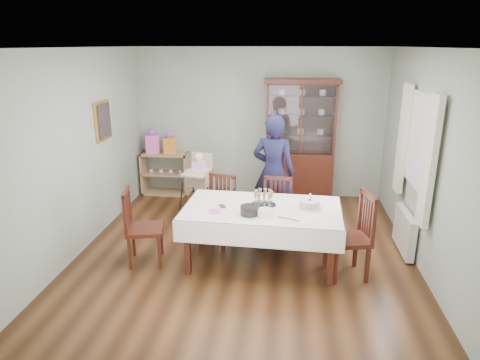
% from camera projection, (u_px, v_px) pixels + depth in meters
% --- Properties ---
extents(floor, '(5.00, 5.00, 0.00)m').
position_uv_depth(floor, '(245.00, 253.00, 5.88)').
color(floor, '#593319').
rests_on(floor, ground).
extents(room_shell, '(5.00, 5.00, 5.00)m').
position_uv_depth(room_shell, '(249.00, 123.00, 5.86)').
color(room_shell, '#9EAA99').
rests_on(room_shell, floor).
extents(dining_table, '(2.05, 1.23, 0.76)m').
position_uv_depth(dining_table, '(262.00, 234.00, 5.54)').
color(dining_table, '#4B1A12').
rests_on(dining_table, floor).
extents(china_cabinet, '(1.30, 0.48, 2.18)m').
position_uv_depth(china_cabinet, '(300.00, 139.00, 7.59)').
color(china_cabinet, '#4B1A12').
rests_on(china_cabinet, floor).
extents(sideboard, '(0.90, 0.38, 0.80)m').
position_uv_depth(sideboard, '(166.00, 173.00, 8.10)').
color(sideboard, tan).
rests_on(sideboard, floor).
extents(picture_frame, '(0.04, 0.48, 0.58)m').
position_uv_depth(picture_frame, '(103.00, 121.00, 6.37)').
color(picture_frame, gold).
rests_on(picture_frame, room_shell).
extents(window, '(0.04, 1.02, 1.22)m').
position_uv_depth(window, '(421.00, 142.00, 5.45)').
color(window, white).
rests_on(window, room_shell).
extents(curtain_left, '(0.07, 0.30, 1.55)m').
position_uv_depth(curtain_left, '(430.00, 162.00, 4.90)').
color(curtain_left, silver).
rests_on(curtain_left, room_shell).
extents(curtain_right, '(0.07, 0.30, 1.55)m').
position_uv_depth(curtain_right, '(403.00, 139.00, 6.07)').
color(curtain_right, silver).
rests_on(curtain_right, room_shell).
extents(radiator, '(0.10, 0.80, 0.55)m').
position_uv_depth(radiator, '(404.00, 231.00, 5.84)').
color(radiator, white).
rests_on(radiator, floor).
extents(chair_far_left, '(0.54, 0.54, 0.96)m').
position_uv_depth(chair_far_left, '(218.00, 223.00, 6.14)').
color(chair_far_left, '#4B1A12').
rests_on(chair_far_left, floor).
extents(chair_far_right, '(0.45, 0.45, 0.95)m').
position_uv_depth(chair_far_right, '(276.00, 225.00, 6.07)').
color(chair_far_right, '#4B1A12').
rests_on(chair_far_right, floor).
extents(chair_end_left, '(0.54, 0.54, 1.00)m').
position_uv_depth(chair_end_left, '(144.00, 241.00, 5.56)').
color(chair_end_left, '#4B1A12').
rests_on(chair_end_left, floor).
extents(chair_end_right, '(0.57, 0.57, 1.06)m').
position_uv_depth(chair_end_right, '(348.00, 252.00, 5.23)').
color(chair_end_right, '#4B1A12').
rests_on(chair_end_right, floor).
extents(woman, '(0.71, 0.54, 1.77)m').
position_uv_depth(woman, '(273.00, 172.00, 6.48)').
color(woman, black).
rests_on(woman, floor).
extents(high_chair, '(0.59, 0.59, 1.10)m').
position_uv_depth(high_chair, '(200.00, 193.00, 6.95)').
color(high_chair, black).
rests_on(high_chair, floor).
extents(champagne_tray, '(0.34, 0.34, 0.20)m').
position_uv_depth(champagne_tray, '(263.00, 201.00, 5.46)').
color(champagne_tray, silver).
rests_on(champagne_tray, dining_table).
extents(birthday_cake, '(0.29, 0.29, 0.20)m').
position_uv_depth(birthday_cake, '(310.00, 205.00, 5.37)').
color(birthday_cake, white).
rests_on(birthday_cake, dining_table).
extents(plate_stack_dark, '(0.30, 0.30, 0.11)m').
position_uv_depth(plate_stack_dark, '(250.00, 210.00, 5.18)').
color(plate_stack_dark, black).
rests_on(plate_stack_dark, dining_table).
extents(plate_stack_white, '(0.26, 0.26, 0.09)m').
position_uv_depth(plate_stack_white, '(265.00, 213.00, 5.14)').
color(plate_stack_white, white).
rests_on(plate_stack_white, dining_table).
extents(napkin_stack, '(0.17, 0.17, 0.02)m').
position_uv_depth(napkin_stack, '(215.00, 211.00, 5.27)').
color(napkin_stack, '#FF5DBF').
rests_on(napkin_stack, dining_table).
extents(cutlery, '(0.15, 0.18, 0.01)m').
position_uv_depth(cutlery, '(220.00, 206.00, 5.45)').
color(cutlery, silver).
rests_on(cutlery, dining_table).
extents(cake_knife, '(0.26, 0.13, 0.01)m').
position_uv_depth(cake_knife, '(288.00, 219.00, 5.05)').
color(cake_knife, silver).
rests_on(cake_knife, dining_table).
extents(gift_bag_pink, '(0.28, 0.22, 0.46)m').
position_uv_depth(gift_bag_pink, '(152.00, 142.00, 7.92)').
color(gift_bag_pink, '#FF5DBF').
rests_on(gift_bag_pink, sideboard).
extents(gift_bag_orange, '(0.26, 0.21, 0.42)m').
position_uv_depth(gift_bag_orange, '(169.00, 143.00, 7.89)').
color(gift_bag_orange, orange).
rests_on(gift_bag_orange, sideboard).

